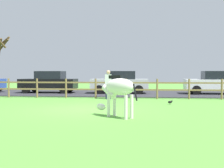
% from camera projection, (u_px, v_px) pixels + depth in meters
% --- Properties ---
extents(ground_plane, '(60.00, 60.00, 0.00)m').
position_uv_depth(ground_plane, '(83.00, 109.00, 11.61)').
color(ground_plane, '#549338').
extents(parking_asphalt, '(28.00, 7.40, 0.05)m').
position_uv_depth(parking_asphalt, '(110.00, 93.00, 20.84)').
color(parking_asphalt, '#2D2D33').
rests_on(parking_asphalt, ground_plane).
extents(paddock_fence, '(21.46, 0.11, 1.15)m').
position_uv_depth(paddock_fence, '(96.00, 87.00, 16.59)').
color(paddock_fence, olive).
rests_on(paddock_fence, ground_plane).
extents(zebra, '(1.60, 1.40, 1.41)m').
position_uv_depth(zebra, '(118.00, 90.00, 9.50)').
color(zebra, white).
rests_on(zebra, ground_plane).
extents(crow_on_grass, '(0.21, 0.10, 0.20)m').
position_uv_depth(crow_on_grass, '(170.00, 102.00, 13.28)').
color(crow_on_grass, black).
rests_on(crow_on_grass, ground_plane).
extents(parked_car_black, '(4.02, 1.93, 1.56)m').
position_uv_depth(parked_car_black, '(49.00, 82.00, 20.59)').
color(parked_car_black, black).
rests_on(parked_car_black, parking_asphalt).
extents(parked_car_silver, '(4.09, 2.06, 1.56)m').
position_uv_depth(parked_car_silver, '(120.00, 82.00, 20.05)').
color(parked_car_silver, '#B7BABF').
rests_on(parked_car_silver, parking_asphalt).
extents(parked_car_white, '(4.02, 1.91, 1.56)m').
position_uv_depth(parked_car_white, '(215.00, 82.00, 19.35)').
color(parked_car_white, white).
rests_on(parked_car_white, parking_asphalt).
extents(visitor_near_fence, '(0.37, 0.24, 1.64)m').
position_uv_depth(visitor_near_fence, '(108.00, 83.00, 16.05)').
color(visitor_near_fence, '#232847').
rests_on(visitor_near_fence, ground_plane).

